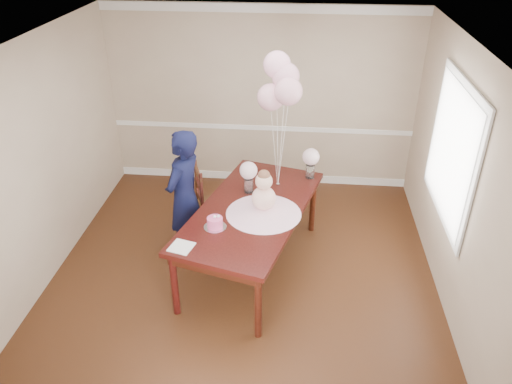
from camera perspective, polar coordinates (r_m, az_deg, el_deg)
The scene contains 50 objects.
floor at distance 5.96m, azimuth -1.59°, elevation -10.15°, with size 4.50×5.00×0.00m, color #32190C.
ceiling at distance 4.69m, azimuth -2.07°, elevation 15.92°, with size 4.50×5.00×0.02m, color silver.
wall_back at distance 7.46m, azimuth 0.59°, elevation 10.56°, with size 4.50×0.02×2.70m, color tan.
wall_front at distance 3.26m, azimuth -7.54°, elevation -20.32°, with size 4.50×0.02×2.70m, color tan.
wall_left at distance 5.88m, azimuth -24.12°, elevation 2.20°, with size 0.02×5.00×2.70m, color tan.
wall_right at distance 5.41m, azimuth 22.57°, elevation 0.11°, with size 0.02×5.00×2.70m, color tan.
chair_rail_trim at distance 7.61m, azimuth 0.56°, elevation 7.34°, with size 4.50×0.02×0.07m, color white.
crown_molding at distance 7.12m, azimuth 0.63°, elevation 20.28°, with size 4.50×0.02×0.12m, color white.
baseboard_trim at distance 7.98m, azimuth 0.53°, elevation 1.77°, with size 4.50×0.02×0.12m, color white.
window_frame at distance 5.74m, azimuth 21.53°, elevation 4.34°, with size 0.02×1.66×1.56m, color silver.
window_blinds at distance 5.74m, azimuth 21.36°, elevation 4.35°, with size 0.01×1.50×1.40m, color silver.
dining_table_top at distance 5.70m, azimuth -0.52°, elevation -2.09°, with size 1.12×2.23×0.06m, color black.
table_apron at distance 5.75m, azimuth -0.51°, elevation -2.80°, with size 1.00×2.12×0.11m, color black.
table_leg_fl at distance 5.38m, azimuth -9.29°, elevation -10.38°, with size 0.08×0.08×0.78m, color black.
table_leg_fr at distance 5.06m, azimuth 0.26°, elevation -12.97°, with size 0.08×0.08×0.78m, color black.
table_leg_bl at distance 6.88m, azimuth -1.04°, elevation -0.04°, with size 0.08×0.08×0.78m, color black.
table_leg_br at distance 6.64m, azimuth 6.50°, elevation -1.48°, with size 0.08×0.08×0.78m, color black.
baby_skirt at distance 5.56m, azimuth 0.88°, elevation -1.98°, with size 0.85×0.85×0.11m, color #F5B4CD.
baby_torso at distance 5.49m, azimuth 0.89°, elevation -0.69°, with size 0.27×0.27×0.27m, color #FFA1BA.
baby_head at distance 5.38m, azimuth 0.91°, elevation 1.25°, with size 0.19×0.19×0.19m, color beige.
baby_hair at distance 5.35m, azimuth 0.91°, elevation 1.88°, with size 0.13×0.13×0.13m, color brown.
cake_platter at distance 5.37m, azimuth -4.69°, elevation -4.01°, with size 0.25×0.25×0.01m, color silver.
birthday_cake at distance 5.34m, azimuth -4.72°, elevation -3.48°, with size 0.17×0.17×0.11m, color #E84988.
cake_flower_a at distance 5.30m, azimuth -4.75°, elevation -2.82°, with size 0.03×0.03×0.03m, color white.
cake_flower_b at distance 5.31m, azimuth -4.32°, elevation -2.77°, with size 0.03×0.03×0.03m, color white.
rose_vase_near at distance 5.96m, azimuth -0.86°, elevation 0.77°, with size 0.11×0.11×0.18m, color white.
roses_near at distance 5.87m, azimuth -0.87°, elevation 2.48°, with size 0.21×0.21×0.21m, color beige.
rose_vase_far at distance 6.32m, azimuth 6.20°, elevation 2.38°, with size 0.11×0.11×0.18m, color white.
roses_far at distance 6.23m, azimuth 6.30°, elevation 4.02°, with size 0.21×0.21×0.21m, color silver.
napkin at distance 5.12m, azimuth -8.52°, elevation -6.22°, with size 0.22×0.22×0.01m, color white.
balloon_weight at distance 6.15m, azimuth 2.53°, elevation 0.87°, with size 0.04×0.04×0.02m, color silver.
balloon_a at distance 5.72m, azimuth 1.70°, elevation 10.77°, with size 0.31×0.31×0.31m, color #E3A1B0.
balloon_b at distance 5.57m, azimuth 3.73°, elevation 11.39°, with size 0.31×0.31×0.31m, color #DF9EAF.
balloon_c at distance 5.71m, azimuth 3.41°, elevation 13.06°, with size 0.31×0.31×0.31m, color #E3A1B7.
balloon_d at distance 5.74m, azimuth 2.42°, elevation 14.31°, with size 0.31×0.31×0.31m, color #FFB4CF.
balloon_ribbon_a at distance 5.95m, azimuth 2.11°, elevation 4.91°, with size 0.00×0.00×0.94m, color silver.
balloon_ribbon_b at distance 5.87m, azimuth 3.07°, elevation 5.13°, with size 0.00×0.00×1.05m, color white.
balloon_ribbon_c at distance 5.93m, azimuth 2.93°, elevation 6.00°, with size 0.00×0.00×1.16m, color white.
balloon_ribbon_d at distance 5.93m, azimuth 2.46°, elevation 6.62°, with size 0.00×0.00×1.27m, color white.
dining_chair_seat at distance 6.48m, azimuth -4.58°, elevation -1.50°, with size 0.45×0.45×0.05m, color #39210F.
chair_leg_fl at distance 6.43m, azimuth -5.76°, elevation -4.40°, with size 0.04×0.04×0.44m, color #32170D.
chair_leg_fr at distance 6.49m, azimuth -2.55°, elevation -3.90°, with size 0.04×0.04×0.44m, color black.
chair_leg_bl at distance 6.73m, azimuth -6.37°, elevation -2.68°, with size 0.04×0.04×0.44m, color #36110E.
chair_leg_br at distance 6.79m, azimuth -3.30°, elevation -2.22°, with size 0.04×0.04×0.44m, color #36150E.
chair_back_post_l at distance 6.14m, azimuth -6.21°, elevation -0.27°, with size 0.04×0.04×0.58m, color #36120E.
chair_back_post_r at distance 6.46m, azimuth -6.82°, elevation 1.33°, with size 0.04×0.04×0.58m, color #3C1D10.
chair_slat_low at distance 6.36m, azimuth -6.46°, elevation -0.42°, with size 0.03×0.41×0.05m, color #3B1410.
chair_slat_mid at distance 6.28m, azimuth -6.54°, elevation 0.88°, with size 0.03×0.41×0.05m, color black.
chair_slat_top at distance 6.20m, azimuth -6.63°, elevation 2.20°, with size 0.03×0.41×0.05m, color #391C0F.
woman at distance 5.94m, azimuth -8.19°, elevation -0.58°, with size 0.61×0.41×1.69m, color black.
Camera 1 is at (0.59, -4.50, 3.85)m, focal length 35.00 mm.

